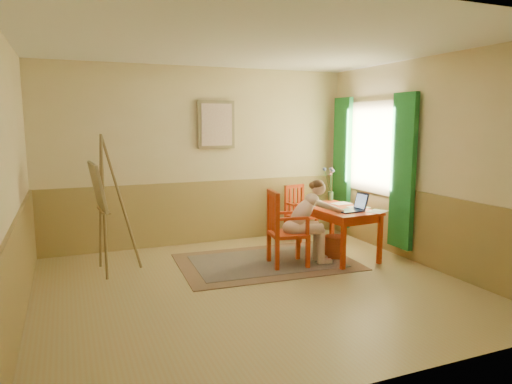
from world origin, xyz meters
name	(u,v)px	position (x,y,z in m)	size (l,w,h in m)	color
room	(254,170)	(0.00, 0.00, 1.40)	(5.04, 4.54, 2.84)	tan
wainscot	(232,231)	(0.00, 0.80, 0.50)	(5.00, 4.50, 1.00)	tan
window	(371,161)	(2.42, 1.10, 1.35)	(0.12, 2.01, 2.20)	white
wall_portrait	(216,125)	(0.25, 2.20, 1.90)	(0.60, 0.05, 0.76)	#8E7D52
rug	(266,262)	(0.52, 0.83, 0.01)	(2.48, 1.73, 0.02)	#8C7251
table	(338,214)	(1.59, 0.71, 0.63)	(0.81, 1.25, 0.72)	red
chair_left	(284,229)	(0.68, 0.59, 0.52)	(0.54, 0.52, 1.04)	red
chair_back	(299,212)	(1.56, 1.82, 0.45)	(0.48, 0.49, 0.90)	red
figure	(307,218)	(1.01, 0.55, 0.65)	(0.89, 0.44, 1.17)	beige
laptop	(353,208)	(1.65, 0.41, 0.77)	(0.43, 0.28, 0.25)	#1E2338
papers	(346,207)	(1.75, 0.73, 0.72)	(0.93, 1.14, 0.00)	white
vase	(330,185)	(1.83, 1.32, 0.96)	(0.18, 0.26, 0.53)	#3F724C
wastebasket	(334,247)	(1.52, 0.66, 0.16)	(0.30, 0.30, 0.32)	#C3512C
easel	(101,192)	(-1.61, 1.22, 1.07)	(0.62, 0.80, 1.80)	olive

